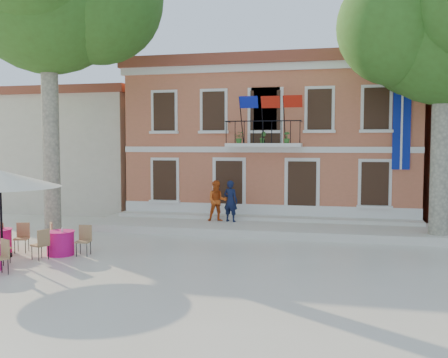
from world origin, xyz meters
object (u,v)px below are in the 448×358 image
at_px(patio_umbrella, 0,179).
at_px(pedestrian_navy, 231,201).
at_px(cafe_table_4, 61,242).
at_px(pedestrian_orange, 217,201).
at_px(plane_tree_east, 444,34).

xyz_separation_m(patio_umbrella, pedestrian_navy, (5.90, 6.72, -1.28)).
bearing_deg(cafe_table_4, pedestrian_orange, 58.80).
bearing_deg(pedestrian_navy, cafe_table_4, 71.10).
distance_m(pedestrian_orange, cafe_table_4, 7.14).
xyz_separation_m(pedestrian_orange, cafe_table_4, (-3.68, -6.08, -0.73)).
bearing_deg(pedestrian_navy, plane_tree_east, -172.87).
relative_size(pedestrian_orange, cafe_table_4, 0.92).
relative_size(plane_tree_east, cafe_table_4, 5.40).
xyz_separation_m(plane_tree_east, cafe_table_4, (-12.15, -4.83, -6.95)).
distance_m(pedestrian_navy, pedestrian_orange, 0.58).
bearing_deg(cafe_table_4, patio_umbrella, -158.47).
height_order(plane_tree_east, pedestrian_navy, plane_tree_east).
xyz_separation_m(plane_tree_east, pedestrian_navy, (-7.89, 1.25, -6.22)).
height_order(pedestrian_orange, cafe_table_4, pedestrian_orange).
bearing_deg(pedestrian_navy, patio_umbrella, 64.85).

